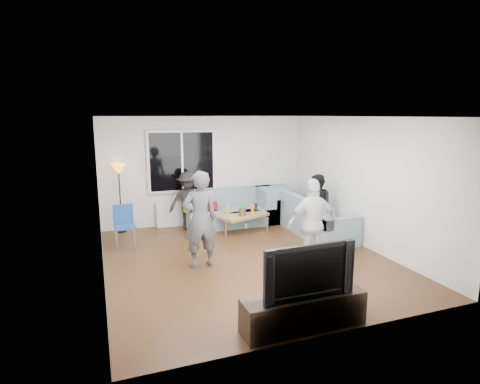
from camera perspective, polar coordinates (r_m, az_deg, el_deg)
name	(u,v)px	position (r m, az deg, el deg)	size (l,w,h in m)	color
floor	(246,260)	(7.44, 0.88, -9.77)	(5.00, 5.50, 0.04)	#56351C
ceiling	(246,116)	(6.95, 0.94, 11.00)	(5.00, 5.50, 0.04)	white
wall_back	(206,170)	(9.68, -4.99, 3.17)	(5.00, 0.04, 2.60)	silver
wall_front	(333,233)	(4.67, 13.24, -5.79)	(5.00, 0.04, 2.60)	silver
wall_left	(98,201)	(6.63, -19.89, -1.18)	(0.04, 5.50, 2.60)	silver
wall_right	(363,182)	(8.31, 17.36, 1.37)	(0.04, 5.50, 2.60)	silver
window_frame	(182,161)	(9.44, -8.41, 4.41)	(1.62, 0.06, 1.47)	white
window_glass	(182,162)	(9.40, -8.36, 4.38)	(1.50, 0.02, 1.35)	black
window_mullion	(182,162)	(9.39, -8.35, 4.38)	(0.05, 0.03, 1.35)	white
radiator	(184,213)	(9.62, -8.15, -2.97)	(1.30, 0.12, 0.62)	silver
potted_plant	(198,192)	(9.56, -6.14, -0.05)	(0.19, 0.15, 0.34)	#326428
vase	(176,198)	(9.47, -9.27, -0.80)	(0.16, 0.16, 0.16)	white
sofa_back_section	(233,208)	(9.53, -1.02, -2.28)	(2.30, 0.85, 0.85)	slate
sofa_right_section	(318,216)	(8.88, 11.21, -3.49)	(0.85, 2.00, 0.85)	slate
sofa_corner	(275,204)	(9.94, 5.10, -1.76)	(0.85, 0.85, 0.85)	slate
cushion_yellow	(192,208)	(9.22, -6.99, -2.28)	(0.38, 0.32, 0.14)	gold
cushion_red	(210,206)	(9.40, -4.36, -1.96)	(0.36, 0.30, 0.13)	maroon
coffee_table	(243,223)	(9.07, 0.44, -4.44)	(1.10, 0.60, 0.40)	olive
pitcher	(242,212)	(8.87, 0.34, -2.90)	(0.17, 0.17, 0.17)	maroon
side_chair	(125,227)	(8.22, -16.31, -4.90)	(0.40, 0.40, 0.86)	#214492
floor_lamp	(120,198)	(9.27, -16.94, -0.90)	(0.32, 0.32, 1.56)	orange
player_left	(200,220)	(6.87, -5.82, -3.98)	(0.62, 0.41, 1.70)	#48484D
player_right	(313,224)	(6.96, 10.49, -4.50)	(0.92, 0.38, 1.57)	silver
spectator_right	(318,205)	(8.85, 11.16, -1.86)	(0.66, 0.51, 1.36)	black
spectator_back	(188,201)	(9.21, -7.55, -1.25)	(0.87, 0.50, 1.35)	black
tv_console	(304,312)	(5.20, 9.18, -16.69)	(1.60, 0.40, 0.44)	#34271A
television	(305,269)	(4.97, 9.39, -10.91)	(1.20, 0.16, 0.69)	black
bottle_a	(228,209)	(9.01, -1.79, -2.45)	(0.07, 0.07, 0.24)	orange
bottle_e	(256,207)	(9.27, 2.33, -2.22)	(0.07, 0.07, 0.19)	black
bottle_b	(242,211)	(8.82, 0.35, -2.80)	(0.08, 0.08, 0.22)	#18871F
bottle_d	(252,210)	(8.97, 1.81, -2.55)	(0.07, 0.07, 0.23)	orange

